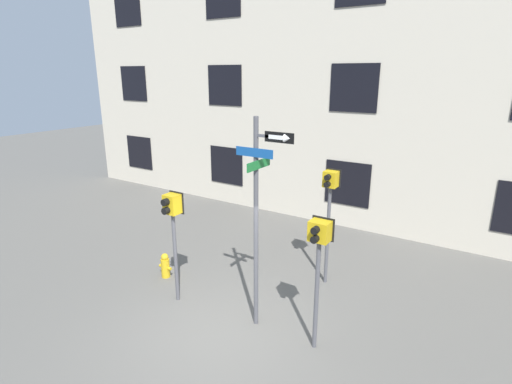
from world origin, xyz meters
The scene contains 7 objects.
ground_plane centered at (0.00, 0.00, 0.00)m, with size 60.00×60.00×0.00m, color #595651.
building_facade centered at (0.00, 7.04, 5.89)m, with size 24.00×0.63×11.79m.
street_sign_pole centered at (0.46, 0.72, 2.43)m, with size 1.14×0.74×4.14m.
pedestrian_signal_left centered at (-1.54, 0.51, 1.95)m, with size 0.37×0.40×2.48m.
pedestrian_signal_right centered at (1.69, 0.69, 1.98)m, with size 0.41×0.40×2.50m.
pedestrian_signal_across centered at (0.91, 3.02, 2.16)m, with size 0.36×0.40×2.78m.
fire_hydrant centered at (-2.52, 1.12, 0.30)m, with size 0.37×0.21×0.63m.
Camera 1 is at (4.17, -5.14, 4.85)m, focal length 28.00 mm.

